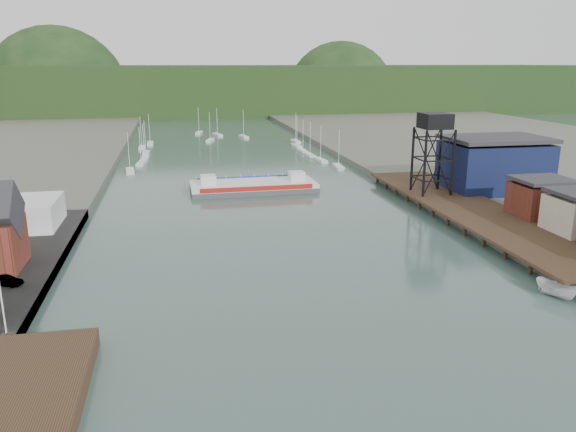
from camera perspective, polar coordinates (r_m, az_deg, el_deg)
name	(u,v)px	position (r m, az deg, el deg)	size (l,w,h in m)	color
ground	(351,364)	(55.59, 6.45, -14.75)	(600.00, 600.00, 0.00)	#2B433C
west_stage	(25,389)	(54.75, -25.15, -15.66)	(10.00, 18.00, 1.80)	black
east_pier	(471,209)	(107.80, 18.12, 0.68)	(14.00, 70.00, 2.45)	black
white_shed	(1,214)	(102.72, -27.16, 0.15)	(18.00, 12.00, 4.50)	silver
lift_tower	(435,126)	(115.84, 14.69, 8.84)	(6.50, 6.50, 16.00)	black
blue_shed	(494,165)	(125.91, 20.22, 4.93)	(20.50, 14.50, 11.30)	#0C1935
marina_sailboats	(224,149)	(186.80, -6.48, 6.81)	(57.71, 92.65, 0.90)	silver
distant_hills	(193,92)	(347.64, -9.62, 12.27)	(500.00, 120.00, 80.00)	black
chain_ferry	(253,186)	(125.52, -3.54, 3.06)	(27.86, 11.81, 3.98)	#49484B
motorboat	(556,289)	(76.33, 25.61, -6.75)	(2.04, 5.42, 2.09)	silver
car_west_b	(6,281)	(76.36, -26.70, -5.93)	(1.31, 3.77, 1.24)	#999999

